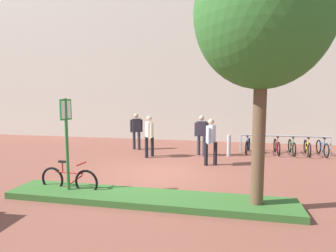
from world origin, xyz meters
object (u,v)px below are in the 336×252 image
(parking_sign_post, at_px, (67,133))
(bollard_steel, at_px, (229,146))
(tree_sidewalk, at_px, (263,13))
(person_suited_navy, at_px, (201,133))
(bike_at_sign, at_px, (69,180))
(person_casual_tan, at_px, (211,139))
(person_shirt_white, at_px, (149,134))
(bike_rack_cluster, at_px, (284,146))
(person_suited_dark, at_px, (136,129))

(parking_sign_post, distance_m, bollard_steel, 7.09)
(tree_sidewalk, xyz_separation_m, parking_sign_post, (-4.61, -0.01, -2.62))
(person_suited_navy, bearing_deg, bollard_steel, 8.00)
(tree_sidewalk, relative_size, person_suited_navy, 3.40)
(bike_at_sign, bearing_deg, person_casual_tan, 47.55)
(bollard_steel, bearing_deg, person_shirt_white, -165.07)
(tree_sidewalk, xyz_separation_m, bollard_steel, (-0.58, 5.70, -3.79))
(bike_rack_cluster, distance_m, person_shirt_white, 5.92)
(bollard_steel, height_order, person_suited_navy, person_suited_navy)
(tree_sidewalk, height_order, parking_sign_post, tree_sidewalk)
(tree_sidewalk, xyz_separation_m, person_suited_navy, (-1.73, 5.54, -3.26))
(bike_at_sign, bearing_deg, bollard_steel, 53.44)
(person_suited_navy, bearing_deg, person_casual_tan, -73.17)
(parking_sign_post, height_order, bike_rack_cluster, parking_sign_post)
(person_casual_tan, bearing_deg, bike_at_sign, -132.45)
(person_shirt_white, bearing_deg, bike_at_sign, -100.55)
(person_suited_navy, xyz_separation_m, person_casual_tan, (0.49, -1.61, 0.00))
(bollard_steel, bearing_deg, bike_at_sign, -126.56)
(tree_sidewalk, height_order, bike_rack_cluster, tree_sidewalk)
(bollard_steel, relative_size, person_suited_dark, 0.52)
(bollard_steel, xyz_separation_m, person_shirt_white, (-3.24, -0.86, 0.53))
(tree_sidewalk, bearing_deg, person_shirt_white, 128.30)
(bike_rack_cluster, bearing_deg, bike_at_sign, -135.19)
(bike_at_sign, xyz_separation_m, person_casual_tan, (3.45, 3.77, 0.63))
(tree_sidewalk, height_order, person_suited_navy, tree_sidewalk)
(person_suited_navy, height_order, person_shirt_white, same)
(bollard_steel, relative_size, person_shirt_white, 0.52)
(parking_sign_post, xyz_separation_m, person_suited_dark, (-0.26, 6.32, -0.64))
(tree_sidewalk, relative_size, bollard_steel, 6.51)
(bike_rack_cluster, xyz_separation_m, person_shirt_white, (-5.62, -1.77, 0.64))
(parking_sign_post, distance_m, person_suited_dark, 6.36)
(bike_at_sign, xyz_separation_m, person_suited_dark, (-0.18, 6.15, 0.63))
(bike_at_sign, bearing_deg, person_suited_navy, 61.16)
(tree_sidewalk, distance_m, person_casual_tan, 5.25)
(bike_at_sign, distance_m, bike_rack_cluster, 9.15)
(bike_at_sign, distance_m, bollard_steel, 6.90)
(parking_sign_post, relative_size, bike_at_sign, 1.48)
(tree_sidewalk, height_order, person_shirt_white, tree_sidewalk)
(person_shirt_white, xyz_separation_m, person_casual_tan, (2.58, -0.91, 0.00))
(bike_at_sign, bearing_deg, bike_rack_cluster, 44.81)
(tree_sidewalk, distance_m, bollard_steel, 6.87)
(person_casual_tan, bearing_deg, bollard_steel, 69.54)
(tree_sidewalk, distance_m, person_shirt_white, 6.97)
(person_shirt_white, bearing_deg, bike_rack_cluster, 17.46)
(bollard_steel, relative_size, person_casual_tan, 0.52)
(tree_sidewalk, relative_size, parking_sign_post, 2.36)
(parking_sign_post, height_order, person_suited_navy, parking_sign_post)
(bike_rack_cluster, height_order, person_casual_tan, person_casual_tan)
(bike_rack_cluster, xyz_separation_m, person_suited_dark, (-6.67, -0.29, 0.64))
(person_suited_navy, height_order, person_casual_tan, same)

